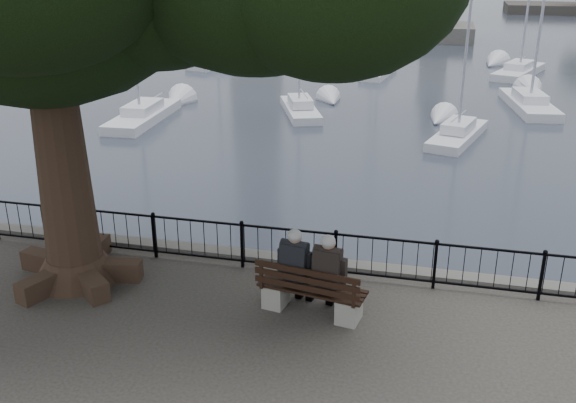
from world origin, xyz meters
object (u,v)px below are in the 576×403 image
(person_left, at_px, (298,271))
(person_right, at_px, (330,277))
(bench, at_px, (311,296))
(lion_monument, at_px, (438,12))

(person_left, distance_m, person_right, 0.64)
(bench, bearing_deg, lion_monument, 88.60)
(person_left, xyz_separation_m, person_right, (0.63, -0.11, 0.00))
(person_left, bearing_deg, bench, -29.87)
(bench, distance_m, person_right, 0.53)
(lion_monument, bearing_deg, person_left, -91.75)
(person_right, bearing_deg, person_left, 170.43)
(person_right, relative_size, lion_monument, 0.18)
(bench, height_order, lion_monument, lion_monument)
(bench, height_order, person_left, person_left)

